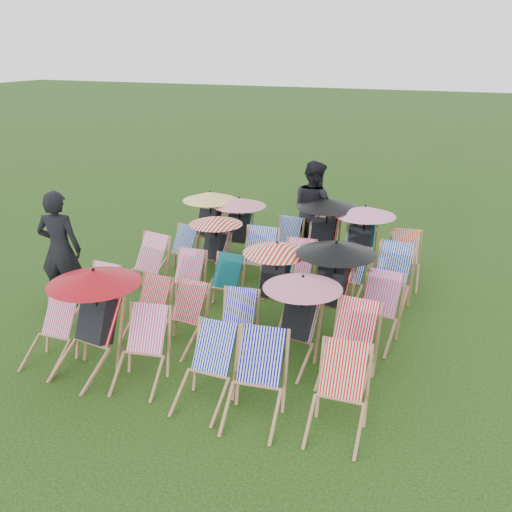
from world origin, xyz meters
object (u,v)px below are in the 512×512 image
at_px(person_rear, 314,209).
at_px(deckchair_29, 404,260).
at_px(deckchair_5, 338,396).
at_px(person_left, 60,249).
at_px(deckchair_0, 50,333).

bearing_deg(person_rear, deckchair_29, -168.50).
bearing_deg(deckchair_5, person_left, 160.05).
bearing_deg(person_rear, deckchair_0, 102.60).
relative_size(person_left, person_rear, 0.99).
bearing_deg(deckchair_29, person_rear, 151.96).
bearing_deg(person_left, deckchair_5, 149.06).
bearing_deg(deckchair_5, deckchair_0, 177.09).
height_order(deckchair_29, person_rear, person_rear).
relative_size(deckchair_0, deckchair_29, 0.94).
distance_m(person_left, person_rear, 4.91).
distance_m(deckchair_5, person_rear, 5.70).
xyz_separation_m(deckchair_0, person_rear, (1.97, 5.37, 0.55)).
bearing_deg(deckchair_0, person_left, 122.79).
relative_size(deckchair_0, person_left, 0.44).
bearing_deg(deckchair_0, person_rear, 67.43).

